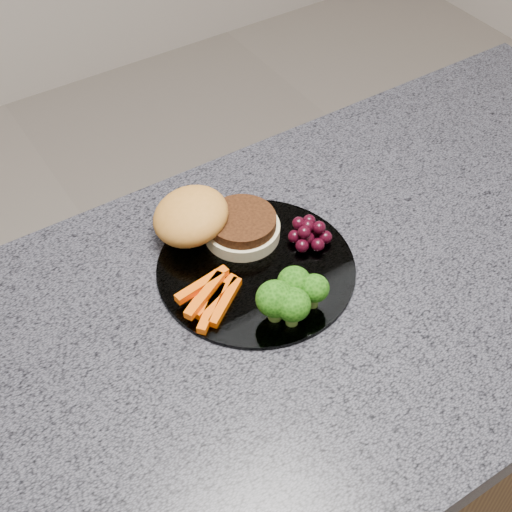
# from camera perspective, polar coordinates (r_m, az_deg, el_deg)

# --- Properties ---
(island_cabinet) EXTENTS (1.20, 0.60, 0.86)m
(island_cabinet) POSITION_cam_1_polar(r_m,az_deg,el_deg) (1.32, 5.53, -15.22)
(island_cabinet) COLOR brown
(island_cabinet) RESTS_ON ground
(countertop) EXTENTS (1.20, 0.60, 0.04)m
(countertop) POSITION_cam_1_polar(r_m,az_deg,el_deg) (0.95, 7.44, -2.32)
(countertop) COLOR #4C4B55
(countertop) RESTS_ON island_cabinet
(plate) EXTENTS (0.26, 0.26, 0.01)m
(plate) POSITION_cam_1_polar(r_m,az_deg,el_deg) (0.93, -0.00, -0.97)
(plate) COLOR white
(plate) RESTS_ON countertop
(burger) EXTENTS (0.19, 0.17, 0.06)m
(burger) POSITION_cam_1_polar(r_m,az_deg,el_deg) (0.95, -3.78, 2.70)
(burger) COLOR beige
(burger) RESTS_ON plate
(carrot_sticks) EXTENTS (0.09, 0.08, 0.02)m
(carrot_sticks) POSITION_cam_1_polar(r_m,az_deg,el_deg) (0.89, -3.66, -3.26)
(carrot_sticks) COLOR #F25604
(carrot_sticks) RESTS_ON plate
(broccoli) EXTENTS (0.09, 0.07, 0.06)m
(broccoli) POSITION_cam_1_polar(r_m,az_deg,el_deg) (0.85, 2.79, -3.17)
(broccoli) COLOR olive
(broccoli) RESTS_ON plate
(grape_bunch) EXTENTS (0.05, 0.06, 0.03)m
(grape_bunch) POSITION_cam_1_polar(r_m,az_deg,el_deg) (0.95, 4.25, 1.87)
(grape_bunch) COLOR black
(grape_bunch) RESTS_ON plate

